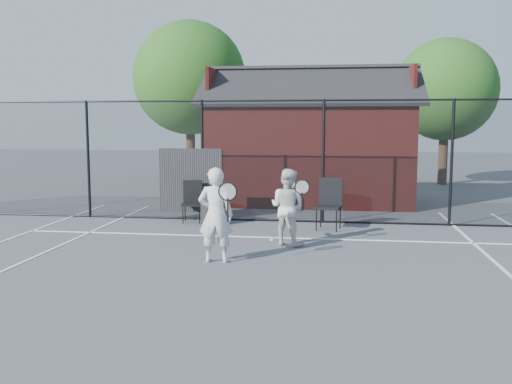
# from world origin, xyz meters

# --- Properties ---
(ground) EXTENTS (80.00, 80.00, 0.00)m
(ground) POSITION_xyz_m (0.00, 0.00, 0.00)
(ground) COLOR #474D52
(ground) RESTS_ON ground
(court_lines) EXTENTS (11.02, 18.00, 0.01)m
(court_lines) POSITION_xyz_m (0.00, -1.32, 0.01)
(court_lines) COLOR silver
(court_lines) RESTS_ON ground
(fence) EXTENTS (22.04, 3.00, 3.00)m
(fence) POSITION_xyz_m (-0.30, 5.00, 1.45)
(fence) COLOR black
(fence) RESTS_ON ground
(clubhouse) EXTENTS (6.50, 4.36, 4.19)m
(clubhouse) POSITION_xyz_m (0.50, 9.00, 1.61)
(clubhouse) COLOR maroon
(clubhouse) RESTS_ON ground
(tree_left) EXTENTS (4.48, 4.48, 6.44)m
(tree_left) POSITION_xyz_m (-4.50, 13.50, 4.19)
(tree_left) COLOR #351F15
(tree_left) RESTS_ON ground
(tree_right) EXTENTS (3.97, 3.97, 5.70)m
(tree_right) POSITION_xyz_m (5.50, 14.50, 3.71)
(tree_right) COLOR #351F15
(tree_right) RESTS_ON ground
(player_front) EXTENTS (0.76, 0.57, 1.68)m
(player_front) POSITION_xyz_m (-0.75, 0.74, 0.84)
(player_front) COLOR silver
(player_front) RESTS_ON ground
(player_back) EXTENTS (0.92, 0.84, 1.53)m
(player_back) POSITION_xyz_m (0.36, 2.35, 0.77)
(player_back) COLOR silver
(player_back) RESTS_ON ground
(chair_left) EXTENTS (0.54, 0.56, 1.00)m
(chair_left) POSITION_xyz_m (-2.17, 4.60, 0.50)
(chair_left) COLOR black
(chair_left) RESTS_ON ground
(chair_right) EXTENTS (0.65, 0.67, 1.15)m
(chair_right) POSITION_xyz_m (1.16, 4.10, 0.57)
(chair_right) COLOR black
(chair_right) RESTS_ON ground
(waste_bin) EXTENTS (0.59, 0.59, 0.74)m
(waste_bin) POSITION_xyz_m (-1.63, 4.33, 0.37)
(waste_bin) COLOR #242424
(waste_bin) RESTS_ON ground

